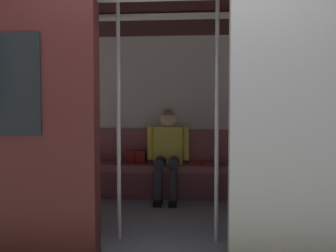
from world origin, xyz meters
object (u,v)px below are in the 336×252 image
object	(u,v)px
book	(198,162)
bench_seat	(177,172)
train_car	(165,77)
handbag	(136,157)
person_seated	(168,148)
grab_pole_far	(217,119)
grab_pole_door	(119,119)

from	to	relation	value
book	bench_seat	bearing A→B (deg)	33.96
train_car	bench_seat	world-z (taller)	train_car
bench_seat	handbag	bearing A→B (deg)	-6.22
person_seated	bench_seat	bearing A→B (deg)	-154.62
book	grab_pole_far	size ratio (longest dim) A/B	0.10
grab_pole_door	grab_pole_far	world-z (taller)	same
handbag	book	bearing A→B (deg)	-178.25
grab_pole_far	handbag	bearing A→B (deg)	-58.43
bench_seat	person_seated	size ratio (longest dim) A/B	2.75
train_car	grab_pole_door	bearing A→B (deg)	59.68
handbag	grab_pole_far	size ratio (longest dim) A/B	0.12
grab_pole_door	bench_seat	bearing A→B (deg)	-105.71
bench_seat	handbag	distance (m)	0.59
handbag	grab_pole_far	bearing A→B (deg)	121.57
bench_seat	grab_pole_door	xyz separation A→B (m)	(0.43, 1.55, 0.75)
grab_pole_far	book	bearing A→B (deg)	-84.75
train_car	handbag	world-z (taller)	train_car
bench_seat	book	bearing A→B (deg)	-163.27
train_car	bench_seat	bearing A→B (deg)	-94.30
grab_pole_far	grab_pole_door	bearing A→B (deg)	0.05
bench_seat	person_seated	xyz separation A→B (m)	(0.11, 0.05, 0.33)
grab_pole_door	grab_pole_far	xyz separation A→B (m)	(-0.87, -0.00, 0.00)
bench_seat	person_seated	distance (m)	0.35
handbag	book	xyz separation A→B (m)	(-0.84, -0.03, -0.07)
train_car	grab_pole_far	distance (m)	0.91
person_seated	book	bearing A→B (deg)	-160.74
person_seated	grab_pole_door	size ratio (longest dim) A/B	0.54
bench_seat	grab_pole_door	world-z (taller)	grab_pole_door
bench_seat	book	distance (m)	0.32
handbag	book	world-z (taller)	handbag
train_car	book	bearing A→B (deg)	-109.39
bench_seat	grab_pole_far	distance (m)	1.77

